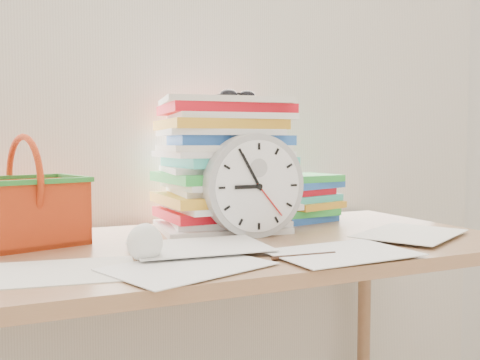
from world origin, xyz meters
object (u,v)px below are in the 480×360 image
basket (24,191)px  desk (225,272)px  clock (254,186)px  paper_stack (223,164)px  book_stack (303,198)px

basket → desk: bearing=-35.6°
clock → paper_stack: bearing=97.2°
paper_stack → basket: size_ratio=1.42×
book_stack → basket: basket is taller
paper_stack → clock: 0.16m
paper_stack → clock: (0.02, -0.15, -0.05)m
desk → basket: size_ratio=5.52×
desk → book_stack: bearing=32.6°
desk → basket: 0.51m
basket → clock: bearing=-29.5°
paper_stack → clock: size_ratio=1.37×
clock → book_stack: 0.33m
desk → clock: clock is taller
desk → clock: 0.23m
desk → paper_stack: bearing=68.6°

